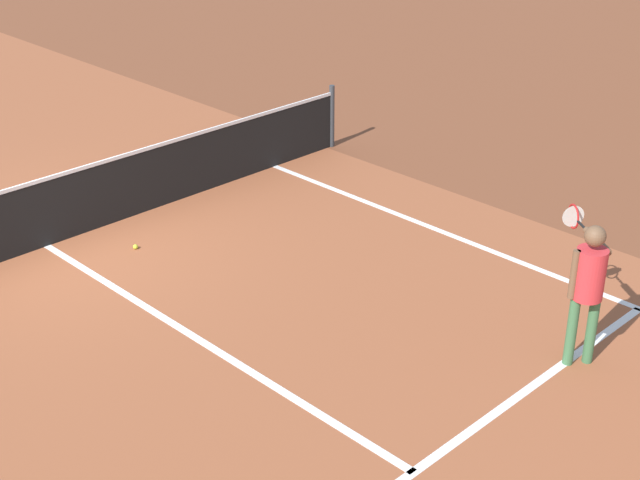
% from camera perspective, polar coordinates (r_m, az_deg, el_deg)
% --- Properties ---
extents(ground_plane, '(60.00, 60.00, 0.00)m').
position_cam_1_polar(ground_plane, '(12.91, -16.46, -0.35)').
color(ground_plane, brown).
extents(court_surface_inbounds, '(10.62, 24.40, 0.00)m').
position_cam_1_polar(court_surface_inbounds, '(12.91, -16.46, -0.35)').
color(court_surface_inbounds, '#9E5433').
rests_on(court_surface_inbounds, ground_plane).
extents(line_sideline_right, '(0.10, 11.89, 0.01)m').
position_cam_1_polar(line_sideline_right, '(11.72, 17.11, -3.26)').
color(line_sideline_right, white).
rests_on(line_sideline_right, ground_plane).
extents(line_service_near, '(8.22, 0.10, 0.01)m').
position_cam_1_polar(line_service_near, '(8.60, 5.78, -14.04)').
color(line_service_near, white).
rests_on(line_service_near, ground_plane).
extents(line_center_service, '(0.10, 6.40, 0.01)m').
position_cam_1_polar(line_center_service, '(10.49, -7.76, -5.91)').
color(line_center_service, white).
rests_on(line_center_service, ground_plane).
extents(net, '(10.94, 0.09, 1.07)m').
position_cam_1_polar(net, '(12.71, -16.74, 1.64)').
color(net, '#33383D').
rests_on(net, ground_plane).
extents(player_near, '(0.94, 0.91, 1.61)m').
position_cam_1_polar(player_near, '(9.87, 16.17, -2.32)').
color(player_near, '#3F7247').
rests_on(player_near, ground_plane).
extents(tennis_ball_near_net, '(0.07, 0.07, 0.07)m').
position_cam_1_polar(tennis_ball_near_net, '(12.53, -11.30, -0.41)').
color(tennis_ball_near_net, '#CCE033').
rests_on(tennis_ball_near_net, ground_plane).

